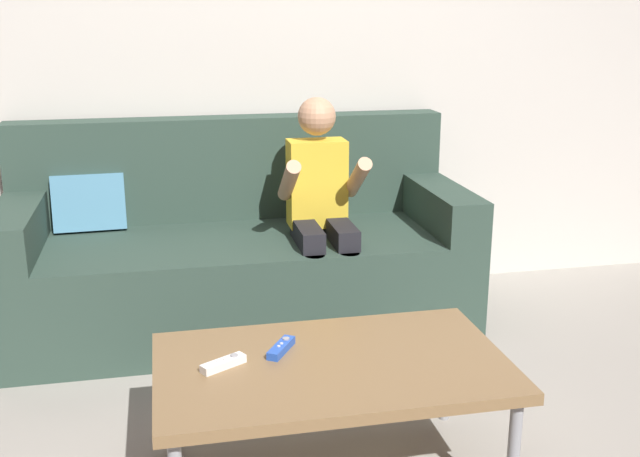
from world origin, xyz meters
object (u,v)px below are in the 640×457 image
object	(u,v)px
person_seated_on_couch	(321,204)
game_remote_white_near_edge	(224,363)
game_remote_blue_center	(281,348)
couch	(238,257)
coffee_table	(332,371)

from	to	relation	value
person_seated_on_couch	game_remote_white_near_edge	xyz separation A→B (m)	(-0.51, -1.05, -0.18)
person_seated_on_couch	game_remote_blue_center	xyz separation A→B (m)	(-0.33, -0.98, -0.18)
couch	coffee_table	xyz separation A→B (m)	(0.14, -1.27, 0.05)
game_remote_white_near_edge	game_remote_blue_center	world-z (taller)	same
couch	person_seated_on_couch	xyz separation A→B (m)	(0.34, -0.19, 0.27)
coffee_table	game_remote_white_near_edge	world-z (taller)	game_remote_white_near_edge
person_seated_on_couch	coffee_table	distance (m)	1.12
coffee_table	game_remote_white_near_edge	distance (m)	0.32
person_seated_on_couch	coffee_table	world-z (taller)	person_seated_on_couch
couch	game_remote_blue_center	world-z (taller)	couch
person_seated_on_couch	game_remote_white_near_edge	world-z (taller)	person_seated_on_couch
couch	game_remote_blue_center	xyz separation A→B (m)	(0.01, -1.17, 0.09)
couch	game_remote_white_near_edge	distance (m)	1.26
coffee_table	game_remote_blue_center	bearing A→B (deg)	144.76
person_seated_on_couch	game_remote_white_near_edge	distance (m)	1.19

